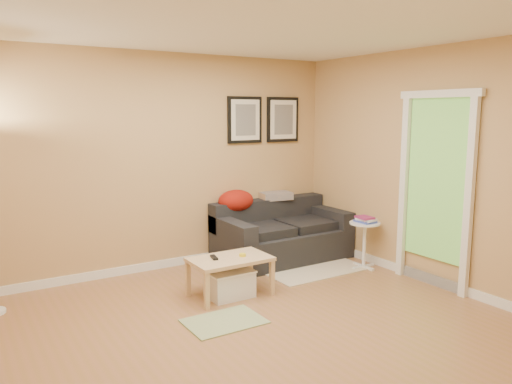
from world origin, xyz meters
The scene contains 21 objects.
floor centered at (0.00, 0.00, 0.00)m, with size 4.50×4.50×0.00m, color #9A6542.
ceiling centered at (0.00, 0.00, 2.60)m, with size 4.50×4.50×0.00m, color white.
wall_back centered at (0.00, 2.00, 1.30)m, with size 4.50×4.50×0.00m, color tan.
wall_front centered at (0.00, -2.00, 1.30)m, with size 4.50×4.50×0.00m, color tan.
wall_right centered at (2.25, 0.00, 1.30)m, with size 4.00×4.00×0.00m, color tan.
baseboard_back centered at (0.00, 1.99, 0.05)m, with size 4.50×0.02×0.10m, color white.
baseboard_right centered at (2.24, 0.00, 0.05)m, with size 0.02×4.00×0.10m, color white.
sofa centered at (1.38, 1.53, 0.38)m, with size 1.70×0.90×0.75m, color black, non-canonical shape.
red_throw centered at (0.88, 1.86, 0.77)m, with size 0.48×0.36×0.28m, color maroon, non-canonical shape.
plaid_throw centered at (1.50, 1.87, 0.78)m, with size 0.42×0.26×0.10m, color tan, non-canonical shape.
framed_print_left centered at (1.08, 1.98, 1.80)m, with size 0.50×0.04×0.60m, color black, non-canonical shape.
framed_print_right centered at (1.68, 1.98, 1.80)m, with size 0.50×0.04×0.60m, color black, non-canonical shape.
area_rug centered at (1.45, 1.02, 0.01)m, with size 1.25×0.85×0.01m, color beige.
green_runner centered at (-0.21, 0.17, 0.01)m, with size 0.70×0.50×0.01m, color #668C4C.
coffee_table centered at (0.16, 0.73, 0.21)m, with size 0.82×0.50×0.41m, color tan, non-canonical shape.
remote_control centered at (0.01, 0.79, 0.42)m, with size 0.05×0.16×0.02m, color black.
tape_roll centered at (0.29, 0.70, 0.43)m, with size 0.07×0.07×0.03m, color yellow.
storage_bin centered at (0.14, 0.70, 0.14)m, with size 0.47×0.34×0.29m, color white, non-canonical shape.
side_table centered at (2.02, 0.69, 0.29)m, with size 0.37×0.37×0.57m, color white, non-canonical shape.
book_stack centered at (2.02, 0.69, 0.61)m, with size 0.18×0.24×0.08m, color #3749A7, non-canonical shape.
doorway centered at (2.20, -0.15, 1.02)m, with size 0.12×1.01×2.13m, color white, non-canonical shape.
Camera 1 is at (-2.25, -3.64, 1.90)m, focal length 35.00 mm.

